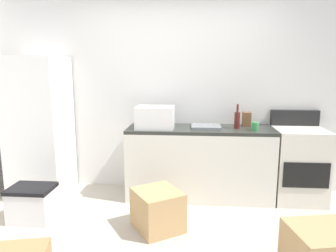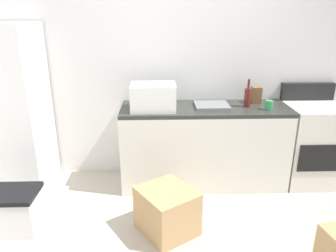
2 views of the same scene
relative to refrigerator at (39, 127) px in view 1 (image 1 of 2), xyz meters
name	(u,v)px [view 1 (image 1 of 2)]	position (x,y,z in m)	size (l,w,h in m)	color
ground_plane	(168,246)	(1.75, -1.15, -0.89)	(6.00, 6.00, 0.00)	#B2A899
wall_back	(177,93)	(1.75, 0.40, 0.41)	(5.00, 0.10, 2.60)	silver
kitchen_counter	(199,162)	(2.05, 0.05, -0.44)	(1.80, 0.60, 0.90)	silver
refrigerator	(39,127)	(0.00, 0.00, 0.00)	(0.68, 0.66, 1.77)	white
stove_oven	(298,163)	(3.27, 0.06, -0.42)	(0.60, 0.61, 1.10)	silver
microwave	(155,117)	(1.50, -0.03, 0.15)	(0.46, 0.34, 0.27)	white
sink_basin	(206,127)	(2.12, 0.05, 0.03)	(0.36, 0.32, 0.03)	slate
wine_bottle	(237,120)	(2.50, 0.05, 0.12)	(0.07, 0.07, 0.30)	#591E19
coffee_mug	(255,126)	(2.70, -0.07, 0.06)	(0.08, 0.08, 0.10)	#338C4C
knife_block	(247,119)	(2.64, 0.20, 0.10)	(0.10, 0.10, 0.18)	brown
cardboard_box_small	(158,210)	(1.62, -0.83, -0.68)	(0.42, 0.47, 0.41)	tan
storage_bin	(32,203)	(0.24, -0.76, -0.70)	(0.46, 0.36, 0.38)	silver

